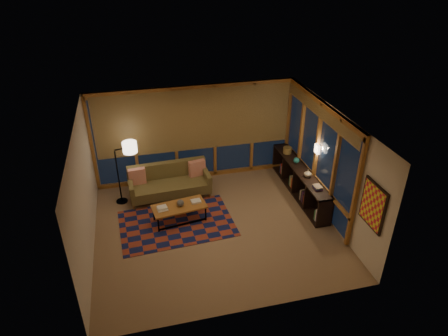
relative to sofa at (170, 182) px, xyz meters
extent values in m
cube|color=#997353|center=(0.86, -1.61, -0.42)|extent=(5.50, 5.00, 0.01)
cube|color=white|center=(0.86, -1.61, 2.28)|extent=(5.50, 5.00, 0.01)
cube|color=beige|center=(0.86, 0.89, 0.93)|extent=(5.50, 0.01, 2.70)
cube|color=beige|center=(0.86, -4.11, 0.93)|extent=(5.50, 0.01, 2.70)
cube|color=beige|center=(-1.89, -1.61, 0.93)|extent=(0.01, 5.00, 2.70)
cube|color=beige|center=(3.61, -1.61, 0.93)|extent=(0.01, 5.00, 2.70)
cube|color=maroon|center=(-0.01, -1.22, -0.42)|extent=(2.74, 1.91, 0.01)
sphere|color=#242425|center=(0.13, -1.11, 0.08)|extent=(0.20, 0.20, 0.17)
cylinder|color=olive|center=(3.33, 0.24, 0.42)|extent=(0.28, 0.28, 0.17)
sphere|color=#21726E|center=(3.35, -0.35, 0.41)|extent=(0.17, 0.17, 0.16)
imported|color=tan|center=(3.35, -1.09, 0.43)|extent=(0.22, 0.22, 0.20)
camera|label=1|loc=(-0.72, -8.92, 5.44)|focal=32.00mm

